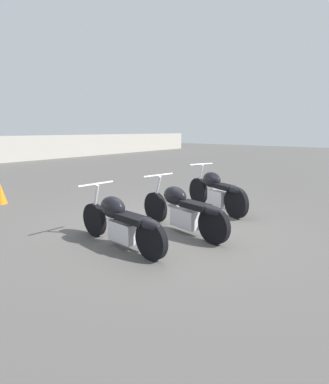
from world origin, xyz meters
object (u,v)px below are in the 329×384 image
Objects in this scene: traffic_cone_near at (1,193)px; motorcycle_slot_1 at (183,209)px; motorcycle_slot_2 at (216,191)px; motorcycle_slot_0 at (121,222)px.

motorcycle_slot_1 is at bearing -77.35° from traffic_cone_near.
motorcycle_slot_2 is 3.47× the size of traffic_cone_near.
motorcycle_slot_1 reaches higher than traffic_cone_near.
motorcycle_slot_0 reaches higher than traffic_cone_near.
motorcycle_slot_0 is at bearing 174.00° from motorcycle_slot_1.
motorcycle_slot_1 is 1.69m from motorcycle_slot_2.
motorcycle_slot_2 is at bearing -58.69° from traffic_cone_near.
traffic_cone_near is (-2.73, 4.49, -0.18)m from motorcycle_slot_2.
traffic_cone_near is (-1.07, 4.75, -0.15)m from motorcycle_slot_1.
motorcycle_slot_1 reaches higher than motorcycle_slot_0.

